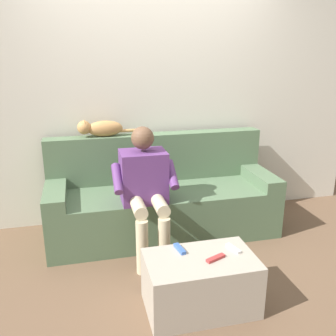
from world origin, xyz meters
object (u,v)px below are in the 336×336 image
(cat_on_backrest, at_px, (100,128))
(remote_red, at_px, (216,258))
(person_solo_seated, at_px, (145,183))
(remote_blue, at_px, (180,249))
(remote_white, at_px, (233,248))
(couch, at_px, (162,200))
(coffee_table, at_px, (200,283))

(cat_on_backrest, height_order, remote_red, cat_on_backrest)
(person_solo_seated, bearing_deg, remote_red, 109.70)
(remote_blue, bearing_deg, remote_white, -111.68)
(couch, relative_size, remote_red, 14.68)
(coffee_table, bearing_deg, remote_red, 158.62)
(remote_blue, height_order, remote_white, remote_blue)
(couch, xyz_separation_m, remote_blue, (0.11, 1.07, 0.07))
(cat_on_backrest, distance_m, remote_blue, 1.52)
(coffee_table, relative_size, remote_blue, 5.51)
(coffee_table, xyz_separation_m, person_solo_seated, (0.23, -0.85, 0.45))
(person_solo_seated, bearing_deg, remote_blue, 99.08)
(remote_blue, xyz_separation_m, remote_white, (-0.37, 0.08, -0.00))
(person_solo_seated, distance_m, remote_white, 0.96)
(person_solo_seated, height_order, cat_on_backrest, person_solo_seated)
(coffee_table, distance_m, person_solo_seated, 0.99)
(remote_blue, distance_m, remote_white, 0.38)
(cat_on_backrest, bearing_deg, person_solo_seated, 117.68)
(person_solo_seated, relative_size, remote_blue, 8.20)
(cat_on_backrest, distance_m, remote_red, 1.73)
(couch, distance_m, person_solo_seated, 0.53)
(couch, distance_m, remote_blue, 1.08)
(person_solo_seated, relative_size, remote_red, 7.61)
(remote_blue, bearing_deg, remote_red, -140.01)
(remote_blue, distance_m, remote_red, 0.27)
(remote_blue, bearing_deg, person_solo_seated, -0.61)
(person_solo_seated, height_order, remote_white, person_solo_seated)
(coffee_table, xyz_separation_m, cat_on_backrest, (0.54, -1.45, 0.82))
(coffee_table, distance_m, remote_red, 0.23)
(couch, bearing_deg, remote_white, 102.65)
(couch, distance_m, remote_red, 1.25)
(cat_on_backrest, xyz_separation_m, remote_white, (-0.80, 1.40, -0.62))
(coffee_table, height_order, remote_white, remote_white)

